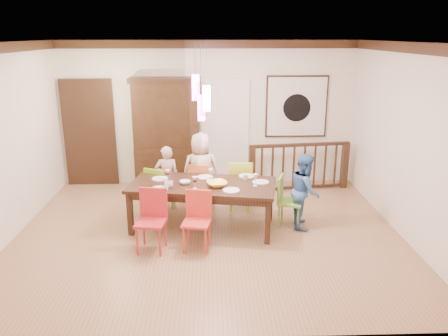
{
  "coord_description": "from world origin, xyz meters",
  "views": [
    {
      "loc": [
        0.04,
        -6.3,
        3.01
      ],
      "look_at": [
        0.26,
        0.38,
        0.95
      ],
      "focal_mm": 35.0,
      "sensor_mm": 36.0,
      "label": 1
    }
  ],
  "objects_px": {
    "chair_end_right": "(290,198)",
    "person_far_mid": "(201,171)",
    "dining_table": "(203,188)",
    "balustrade": "(299,166)",
    "person_end_right": "(305,191)",
    "chair_far_left": "(159,186)",
    "person_far_left": "(167,178)",
    "china_hutch": "(167,133)"
  },
  "relations": [
    {
      "from": "chair_far_left",
      "to": "china_hutch",
      "type": "distance_m",
      "value": 1.53
    },
    {
      "from": "person_far_left",
      "to": "person_far_mid",
      "type": "height_order",
      "value": "person_far_mid"
    },
    {
      "from": "person_end_right",
      "to": "person_far_left",
      "type": "bearing_deg",
      "value": 77.73
    },
    {
      "from": "person_far_left",
      "to": "chair_end_right",
      "type": "bearing_deg",
      "value": 155.56
    },
    {
      "from": "person_far_left",
      "to": "person_far_mid",
      "type": "bearing_deg",
      "value": -179.3
    },
    {
      "from": "chair_end_right",
      "to": "chair_far_left",
      "type": "bearing_deg",
      "value": 91.98
    },
    {
      "from": "chair_end_right",
      "to": "person_far_mid",
      "type": "bearing_deg",
      "value": 78.61
    },
    {
      "from": "china_hutch",
      "to": "chair_far_left",
      "type": "bearing_deg",
      "value": -91.19
    },
    {
      "from": "person_far_left",
      "to": "person_end_right",
      "type": "relative_size",
      "value": 0.96
    },
    {
      "from": "chair_end_right",
      "to": "dining_table",
      "type": "bearing_deg",
      "value": 109.71
    },
    {
      "from": "chair_far_left",
      "to": "chair_end_right",
      "type": "xyz_separation_m",
      "value": [
        2.18,
        -0.65,
        -0.0
      ]
    },
    {
      "from": "dining_table",
      "to": "person_far_mid",
      "type": "xyz_separation_m",
      "value": [
        -0.04,
        0.87,
        0.01
      ]
    },
    {
      "from": "chair_end_right",
      "to": "person_end_right",
      "type": "height_order",
      "value": "person_end_right"
    },
    {
      "from": "dining_table",
      "to": "china_hutch",
      "type": "height_order",
      "value": "china_hutch"
    },
    {
      "from": "balustrade",
      "to": "person_end_right",
      "type": "bearing_deg",
      "value": -104.96
    },
    {
      "from": "china_hutch",
      "to": "person_end_right",
      "type": "bearing_deg",
      "value": -40.86
    },
    {
      "from": "person_far_left",
      "to": "person_end_right",
      "type": "xyz_separation_m",
      "value": [
        2.28,
        -0.81,
        0.03
      ]
    },
    {
      "from": "chair_end_right",
      "to": "person_end_right",
      "type": "xyz_separation_m",
      "value": [
        0.23,
        -0.01,
        0.13
      ]
    },
    {
      "from": "chair_far_left",
      "to": "china_hutch",
      "type": "height_order",
      "value": "china_hutch"
    },
    {
      "from": "dining_table",
      "to": "person_far_mid",
      "type": "relative_size",
      "value": 1.76
    },
    {
      "from": "dining_table",
      "to": "person_far_left",
      "type": "height_order",
      "value": "person_far_left"
    },
    {
      "from": "chair_far_left",
      "to": "person_far_mid",
      "type": "height_order",
      "value": "person_far_mid"
    },
    {
      "from": "dining_table",
      "to": "person_end_right",
      "type": "relative_size",
      "value": 2.01
    },
    {
      "from": "dining_table",
      "to": "chair_end_right",
      "type": "xyz_separation_m",
      "value": [
        1.41,
        0.03,
        -0.2
      ]
    },
    {
      "from": "dining_table",
      "to": "china_hutch",
      "type": "bearing_deg",
      "value": 119.48
    },
    {
      "from": "balustrade",
      "to": "person_far_left",
      "type": "xyz_separation_m",
      "value": [
        -2.53,
        -0.9,
        0.08
      ]
    },
    {
      "from": "dining_table",
      "to": "chair_far_left",
      "type": "bearing_deg",
      "value": 148.4
    },
    {
      "from": "chair_end_right",
      "to": "person_far_left",
      "type": "xyz_separation_m",
      "value": [
        -2.05,
        0.8,
        0.1
      ]
    },
    {
      "from": "person_far_mid",
      "to": "chair_far_left",
      "type": "bearing_deg",
      "value": 10.41
    },
    {
      "from": "chair_far_left",
      "to": "person_end_right",
      "type": "height_order",
      "value": "person_end_right"
    },
    {
      "from": "chair_far_left",
      "to": "person_far_mid",
      "type": "bearing_deg",
      "value": -140.46
    },
    {
      "from": "dining_table",
      "to": "chair_far_left",
      "type": "xyz_separation_m",
      "value": [
        -0.76,
        0.68,
        -0.2
      ]
    },
    {
      "from": "dining_table",
      "to": "china_hutch",
      "type": "distance_m",
      "value": 2.24
    },
    {
      "from": "balustrade",
      "to": "chair_end_right",
      "type": "bearing_deg",
      "value": -112.33
    },
    {
      "from": "chair_end_right",
      "to": "balustrade",
      "type": "relative_size",
      "value": 0.4
    },
    {
      "from": "balustrade",
      "to": "person_far_mid",
      "type": "height_order",
      "value": "person_far_mid"
    },
    {
      "from": "chair_far_left",
      "to": "chair_end_right",
      "type": "height_order",
      "value": "chair_far_left"
    },
    {
      "from": "chair_end_right",
      "to": "person_far_left",
      "type": "relative_size",
      "value": 0.72
    },
    {
      "from": "person_end_right",
      "to": "chair_end_right",
      "type": "bearing_deg",
      "value": 94.98
    },
    {
      "from": "person_end_right",
      "to": "person_far_mid",
      "type": "bearing_deg",
      "value": 70.47
    },
    {
      "from": "dining_table",
      "to": "person_far_left",
      "type": "bearing_deg",
      "value": 137.69
    },
    {
      "from": "person_far_left",
      "to": "person_end_right",
      "type": "distance_m",
      "value": 2.42
    }
  ]
}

